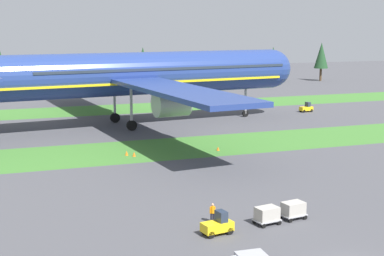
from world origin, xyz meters
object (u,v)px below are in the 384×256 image
pushback_tractor (306,108)px  ground_crew_marshaller (213,212)px  baggage_tug (218,225)px  cargo_dolly_lead (267,214)px  taxiway_marker_0 (134,154)px  taxiway_marker_2 (127,153)px  airliner (136,74)px  taxiway_marker_1 (218,149)px  cargo_dolly_second (293,209)px

pushback_tractor → ground_crew_marshaller: size_ratio=1.56×
baggage_tug → cargo_dolly_lead: (4.96, 0.83, 0.10)m
taxiway_marker_0 → taxiway_marker_2: 1.25m
taxiway_marker_0 → pushback_tractor: bearing=32.7°
airliner → cargo_dolly_lead: (-1.88, -52.86, -8.04)m
baggage_tug → pushback_tractor: size_ratio=1.02×
airliner → taxiway_marker_2: bearing=-23.7°
baggage_tug → taxiway_marker_1: (12.31, 30.09, -0.55)m
airliner → cargo_dolly_second: size_ratio=31.86×
taxiway_marker_1 → taxiway_marker_0: bearing=178.5°
airliner → cargo_dolly_second: airliner is taller
cargo_dolly_lead → taxiway_marker_1: size_ratio=4.52×
baggage_tug → taxiway_marker_2: size_ratio=4.60×
airliner → ground_crew_marshaller: airliner is taller
baggage_tug → cargo_dolly_lead: bearing=-90.0°
cargo_dolly_lead → taxiway_marker_1: bearing=-23.6°
airliner → cargo_dolly_lead: 53.50m
taxiway_marker_0 → taxiway_marker_1: 11.86m
ground_crew_marshaller → taxiway_marker_1: bearing=-116.6°
airliner → taxiway_marker_0: airliner is taller
ground_crew_marshaller → cargo_dolly_second: bearing=164.1°
taxiway_marker_1 → cargo_dolly_lead: bearing=-104.1°
baggage_tug → ground_crew_marshaller: (0.66, 2.89, 0.13)m
ground_crew_marshaller → cargo_dolly_lead: bearing=150.9°
baggage_tug → ground_crew_marshaller: 2.96m
pushback_tractor → cargo_dolly_lead: bearing=140.5°
taxiway_marker_0 → taxiway_marker_1: taxiway_marker_0 is taller
taxiway_marker_0 → taxiway_marker_2: size_ratio=1.08×
ground_crew_marshaller → pushback_tractor: bearing=-131.0°
cargo_dolly_lead → pushback_tractor: bearing=-43.1°
cargo_dolly_lead → taxiway_marker_2: cargo_dolly_lead is taller
baggage_tug → taxiway_marker_0: baggage_tug is taller
baggage_tug → taxiway_marker_1: 32.51m
taxiway_marker_0 → taxiway_marker_1: bearing=-1.5°
airliner → cargo_dolly_lead: size_ratio=31.86×
taxiway_marker_0 → taxiway_marker_2: bearing=128.8°
airliner → ground_crew_marshaller: 51.79m
cargo_dolly_lead → taxiway_marker_1: 30.18m
taxiway_marker_0 → ground_crew_marshaller: bearing=-89.6°
pushback_tractor → taxiway_marker_1: 40.72m
cargo_dolly_second → taxiway_marker_1: size_ratio=4.52×
pushback_tractor → taxiway_marker_2: bearing=115.3°
cargo_dolly_second → taxiway_marker_1: cargo_dolly_second is taller
airliner → taxiway_marker_2: size_ratio=127.62×
cargo_dolly_lead → taxiway_marker_1: cargo_dolly_lead is taller
taxiway_marker_2 → taxiway_marker_1: bearing=-5.8°
airliner → ground_crew_marshaller: (-6.17, -50.80, -8.02)m
airliner → pushback_tractor: 36.79m
taxiway_marker_1 → airliner: bearing=103.1°
cargo_dolly_second → taxiway_marker_1: (4.49, 28.78, -0.65)m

